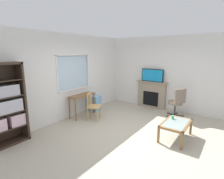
# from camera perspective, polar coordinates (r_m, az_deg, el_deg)

# --- Properties ---
(ground) EXTENTS (6.33, 5.61, 0.02)m
(ground) POSITION_cam_1_polar(r_m,az_deg,el_deg) (4.96, 4.95, -14.12)
(ground) COLOR #B2A893
(wall_back_with_window) EXTENTS (5.33, 0.15, 2.77)m
(wall_back_with_window) POSITION_cam_1_polar(r_m,az_deg,el_deg) (5.99, -14.23, 4.00)
(wall_back_with_window) COLOR silver
(wall_back_with_window) RESTS_ON ground
(wall_right) EXTENTS (0.12, 4.81, 2.77)m
(wall_right) POSITION_cam_1_polar(r_m,az_deg,el_deg) (6.99, 16.68, 5.07)
(wall_right) COLOR silver
(wall_right) RESTS_ON ground
(bookshelf) EXTENTS (0.90, 0.38, 1.95)m
(bookshelf) POSITION_cam_1_polar(r_m,az_deg,el_deg) (4.79, -31.76, -4.80)
(bookshelf) COLOR #38281E
(bookshelf) RESTS_ON ground
(desk_under_window) EXTENTS (0.99, 0.39, 0.76)m
(desk_under_window) POSITION_cam_1_polar(r_m,az_deg,el_deg) (6.07, -9.72, -2.96)
(desk_under_window) COLOR brown
(desk_under_window) RESTS_ON ground
(wooden_chair) EXTENTS (0.54, 0.53, 0.90)m
(wooden_chair) POSITION_cam_1_polar(r_m,az_deg,el_deg) (5.76, -6.18, -5.31)
(wooden_chair) COLOR tan
(wooden_chair) RESTS_ON ground
(plastic_drawer_unit) EXTENTS (0.35, 0.40, 0.56)m
(plastic_drawer_unit) POSITION_cam_1_polar(r_m,az_deg,el_deg) (6.69, -5.63, -4.44)
(plastic_drawer_unit) COLOR #72ADDB
(plastic_drawer_unit) RESTS_ON ground
(fireplace) EXTENTS (0.26, 1.22, 1.05)m
(fireplace) POSITION_cam_1_polar(r_m,az_deg,el_deg) (7.14, 12.76, -1.58)
(fireplace) COLOR gray
(fireplace) RESTS_ON ground
(tv) EXTENTS (0.06, 0.87, 0.49)m
(tv) POSITION_cam_1_polar(r_m,az_deg,el_deg) (6.98, 12.99, 4.51)
(tv) COLOR black
(tv) RESTS_ON fireplace
(office_chair) EXTENTS (0.62, 0.61, 1.00)m
(office_chair) POSITION_cam_1_polar(r_m,az_deg,el_deg) (6.32, 20.41, -3.58)
(office_chair) COLOR #7A6B5B
(office_chair) RESTS_ON ground
(coffee_table) EXTENTS (0.99, 0.60, 0.43)m
(coffee_table) POSITION_cam_1_polar(r_m,az_deg,el_deg) (4.82, 20.09, -10.72)
(coffee_table) COLOR #8C9E99
(coffee_table) RESTS_ON ground
(sippy_cup) EXTENTS (0.07, 0.07, 0.09)m
(sippy_cup) POSITION_cam_1_polar(r_m,az_deg,el_deg) (4.99, 19.14, -8.54)
(sippy_cup) COLOR #33B770
(sippy_cup) RESTS_ON coffee_table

